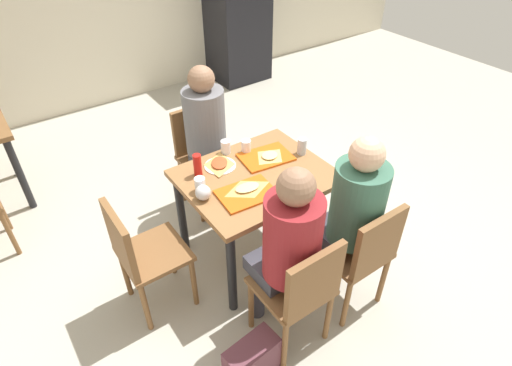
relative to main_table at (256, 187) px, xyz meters
name	(u,v)px	position (x,y,z in m)	size (l,w,h in m)	color
ground_plane	(256,251)	(0.00, 0.00, -0.64)	(10.00, 10.00, 0.02)	#B2AD9E
main_table	(256,187)	(0.00, 0.00, 0.00)	(0.99, 0.81, 0.74)	olive
chair_near_left	(301,289)	(-0.25, -0.79, -0.12)	(0.40, 0.40, 0.87)	brown
chair_near_right	(362,252)	(0.25, -0.79, -0.12)	(0.40, 0.40, 0.87)	brown
chair_far_side	(201,150)	(0.00, 0.79, -0.12)	(0.40, 0.40, 0.87)	brown
chair_left_end	(140,252)	(-0.88, 0.00, -0.12)	(0.40, 0.40, 0.87)	brown
person_in_red	(287,244)	(-0.25, -0.65, 0.13)	(0.32, 0.42, 1.28)	#383842
person_in_brown_jacket	(351,209)	(0.25, -0.65, 0.13)	(0.32, 0.42, 1.28)	#383842
person_far_side	(208,132)	(0.00, 0.65, 0.13)	(0.32, 0.42, 1.28)	#383842
tray_red_near	(247,193)	(-0.17, -0.14, 0.12)	(0.36, 0.26, 0.02)	#D85914
tray_red_far	(266,157)	(0.17, 0.12, 0.12)	(0.36, 0.26, 0.02)	#D85914
paper_plate_center	(220,166)	(-0.15, 0.22, 0.11)	(0.22, 0.22, 0.01)	white
paper_plate_near_edge	(294,183)	(0.15, -0.22, 0.11)	(0.22, 0.22, 0.01)	white
pizza_slice_a	(247,188)	(-0.15, -0.12, 0.13)	(0.25, 0.17, 0.02)	tan
pizza_slice_b	(270,156)	(0.19, 0.10, 0.13)	(0.21, 0.20, 0.02)	#DBAD60
pizza_slice_c	(219,163)	(-0.15, 0.23, 0.12)	(0.25, 0.27, 0.02)	tan
plastic_cup_a	(226,147)	(-0.02, 0.34, 0.16)	(0.07, 0.07, 0.10)	white
plastic_cup_b	(291,193)	(0.02, -0.34, 0.16)	(0.07, 0.07, 0.10)	white
plastic_cup_c	(200,185)	(-0.40, 0.06, 0.16)	(0.07, 0.07, 0.10)	white
plastic_cup_d	(246,147)	(0.10, 0.26, 0.16)	(0.07, 0.07, 0.10)	white
soda_can	(302,146)	(0.42, 0.02, 0.17)	(0.07, 0.07, 0.12)	#B7BCC6
condiment_bottle	(198,165)	(-0.32, 0.22, 0.19)	(0.06, 0.06, 0.16)	red
foil_bundle	(203,193)	(-0.42, -0.02, 0.16)	(0.10, 0.10, 0.10)	silver
handbag	(252,360)	(-0.60, -0.81, -0.49)	(0.32, 0.16, 0.28)	#592D38
drink_fridge	(237,6)	(1.72, 2.85, 0.32)	(0.70, 0.60, 1.90)	black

